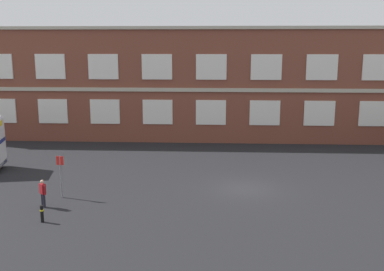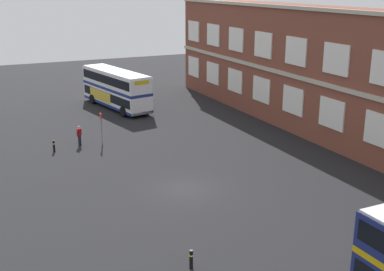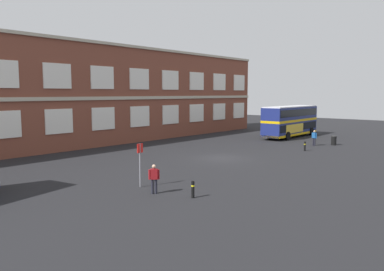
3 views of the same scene
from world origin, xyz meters
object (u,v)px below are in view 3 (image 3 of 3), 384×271
Objects in this scene: bus_stand_flag at (140,161)px; safety_bollard_east at (305,146)px; safety_bollard_west at (193,189)px; double_decker_middle at (290,121)px; second_passenger at (314,137)px; station_litter_bin at (334,141)px; waiting_passenger at (154,178)px.

bus_stand_flag is 20.68m from safety_bollard_east.
safety_bollard_east is at bearing 7.59° from safety_bollard_west.
double_decker_middle is 11.60× the size of safety_bollard_west.
second_passenger is at bearing 8.24° from safety_bollard_west.
station_litter_bin is at bearing -38.03° from second_passenger.
safety_bollard_east is (21.12, 0.45, -0.44)m from waiting_passenger.
waiting_passenger is 2.43m from safety_bollard_west.
double_decker_middle reaches higher than waiting_passenger.
waiting_passenger is 27.25m from station_litter_bin.
waiting_passenger is at bearing 109.25° from safety_bollard_west.
double_decker_middle reaches higher than station_litter_bin.
waiting_passenger is at bearing -106.29° from bus_stand_flag.
double_decker_middle is 31.32m from bus_stand_flag.
station_litter_bin reaches higher than safety_bollard_west.
bus_stand_flag reaches higher than safety_bollard_west.
double_decker_middle is 8.47m from second_passenger.
double_decker_middle is at bearing 33.13° from safety_bollard_east.
station_litter_bin is (26.73, -1.94, -1.12)m from bus_stand_flag.
bus_stand_flag reaches higher than station_litter_bin.
safety_bollard_west is (0.27, -4.03, -1.14)m from bus_stand_flag.
bus_stand_flag reaches higher than second_passenger.
safety_bollard_east is at bearing 1.23° from waiting_passenger.
waiting_passenger is 25.40m from second_passenger.
station_litter_bin is 1.08× the size of safety_bollard_east.
bus_stand_flag is at bearing -170.12° from double_decker_middle.
safety_bollard_west is at bearing -86.16° from bus_stand_flag.
safety_bollard_west is 20.52m from safety_bollard_east.
waiting_passenger reaches higher than station_litter_bin.
waiting_passenger and second_passenger have the same top height.
double_decker_middle is 8.55m from station_litter_bin.
safety_bollard_east is at bearing -3.66° from bus_stand_flag.
safety_bollard_west is 1.00× the size of safety_bollard_east.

